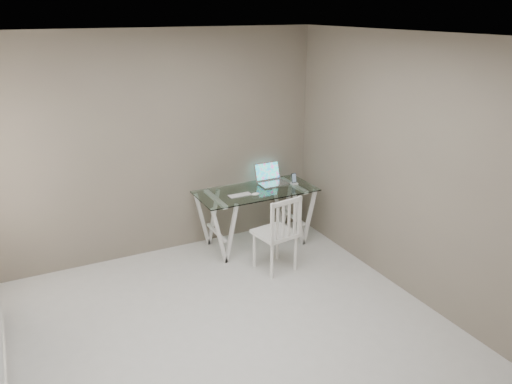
{
  "coord_description": "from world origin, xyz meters",
  "views": [
    {
      "loc": [
        -1.59,
        -3.4,
        2.91
      ],
      "look_at": [
        0.91,
        1.54,
        0.85
      ],
      "focal_mm": 35.0,
      "sensor_mm": 36.0,
      "label": 1
    }
  ],
  "objects": [
    {
      "name": "mouse",
      "position": [
        0.98,
        1.69,
        0.76
      ],
      "size": [
        0.11,
        0.06,
        0.03
      ],
      "primitive_type": "ellipsoid",
      "color": "white",
      "rests_on": "desk"
    },
    {
      "name": "phone_dock",
      "position": [
        1.61,
        1.84,
        0.79
      ],
      "size": [
        0.08,
        0.08,
        0.14
      ],
      "color": "white",
      "rests_on": "desk"
    },
    {
      "name": "room",
      "position": [
        -0.06,
        0.02,
        1.72
      ],
      "size": [
        4.5,
        4.52,
        2.71
      ],
      "color": "beige",
      "rests_on": "ground"
    },
    {
      "name": "chair",
      "position": [
        0.98,
        1.1,
        0.51
      ],
      "size": [
        0.48,
        0.48,
        0.93
      ],
      "rotation": [
        0.0,
        0.0,
        0.15
      ],
      "color": "white",
      "rests_on": "ground"
    },
    {
      "name": "laptop",
      "position": [
        1.36,
        2.02,
        0.81
      ],
      "size": [
        0.36,
        0.33,
        0.25
      ],
      "color": "silver",
      "rests_on": "desk"
    },
    {
      "name": "keyboard",
      "position": [
        0.8,
        1.77,
        0.75
      ],
      "size": [
        0.3,
        0.13,
        0.01
      ],
      "primitive_type": "cube",
      "color": "silver",
      "rests_on": "desk"
    },
    {
      "name": "desk",
      "position": [
        1.06,
        1.84,
        0.38
      ],
      "size": [
        1.5,
        0.7,
        0.75
      ],
      "color": "silver",
      "rests_on": "ground"
    }
  ]
}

